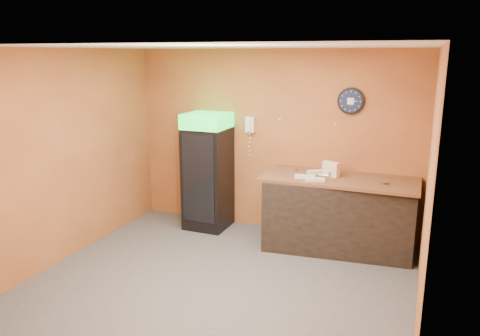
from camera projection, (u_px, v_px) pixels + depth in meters
The scene contains 15 objects.
floor at pixel (221, 281), 5.76m from camera, with size 4.50×4.50×0.00m, color #47474C.
back_wall at pixel (273, 142), 7.23m from camera, with size 4.50×0.02×2.80m, color #B16932.
left_wall at pixel (66, 156), 6.23m from camera, with size 0.02×4.00×2.80m, color #B16932.
right_wall at pixel (428, 192), 4.61m from camera, with size 0.02×4.00×2.80m, color #B16932.
ceiling at pixel (219, 47), 5.09m from camera, with size 4.50×4.00×0.02m, color white.
beverage_cooler at pixel (207, 173), 7.34m from camera, with size 0.65×0.66×1.84m.
prep_counter at pixel (338, 215), 6.63m from camera, with size 2.01×0.89×1.01m, color black.
wall_clock at pixel (351, 101), 6.62m from camera, with size 0.38×0.06×0.38m.
wall_phone at pixel (250, 125), 7.25m from camera, with size 0.13×0.11×0.24m.
butcher_paper at pixel (340, 179), 6.51m from camera, with size 2.13×0.94×0.04m, color brown.
sub_roll_stack at pixel (331, 169), 6.55m from camera, with size 0.26×0.18×0.21m.
wrapped_sandwich_left at pixel (305, 177), 6.48m from camera, with size 0.29×0.11×0.04m, color silver.
wrapped_sandwich_mid at pixel (315, 180), 6.33m from camera, with size 0.27×0.11×0.04m, color silver.
wrapped_sandwich_right at pixel (317, 172), 6.75m from camera, with size 0.29×0.11×0.04m, color silver.
kitchen_tool at pixel (331, 174), 6.55m from camera, with size 0.07×0.07×0.07m, color silver.
Camera 1 is at (2.17, -4.79, 2.73)m, focal length 35.00 mm.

